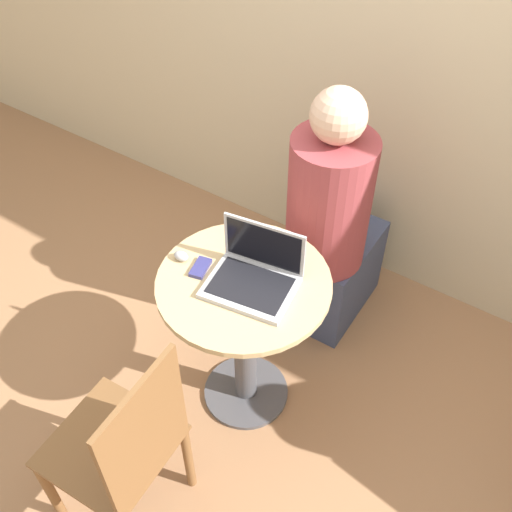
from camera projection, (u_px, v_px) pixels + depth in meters
ground_plane at (246, 393)px, 2.70m from camera, size 12.00×12.00×0.00m
back_wall at (393, 24)px, 2.42m from camera, size 7.00×0.05×2.60m
round_table at (245, 321)px, 2.34m from camera, size 0.65×0.65×0.74m
laptop at (254, 274)px, 2.14m from camera, size 0.35×0.29×0.21m
cell_phone at (200, 268)px, 2.21m from camera, size 0.07×0.11×0.02m
computer_mouse at (181, 256)px, 2.24m from camera, size 0.06×0.04×0.04m
chair_empty at (126, 450)px, 2.00m from camera, size 0.42×0.42×0.93m
person_seated at (331, 233)px, 2.67m from camera, size 0.35×0.55×1.27m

